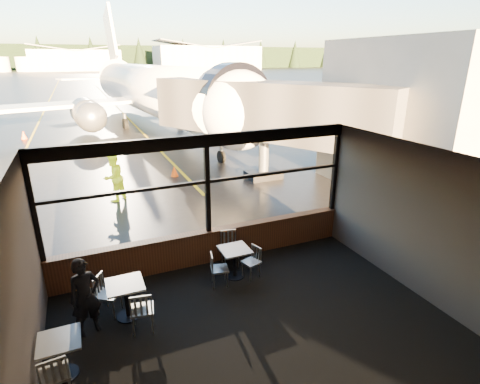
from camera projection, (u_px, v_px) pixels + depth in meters
ground_plane at (82, 77)px, 114.06m from camera, size 520.00×520.00×0.00m
carpet_floor at (257, 329)px, 7.66m from camera, size 8.00×6.00×0.01m
ceiling at (260, 165)px, 6.49m from camera, size 8.00×6.00×0.04m
wall_left at (18, 306)px, 5.59m from camera, size 0.04×6.00×3.50m
wall_right at (415, 220)px, 8.57m from camera, size 0.04×6.00×3.50m
wall_back at (368, 367)px, 4.48m from camera, size 8.00×0.04×3.50m
window_sill at (209, 246)px, 10.11m from camera, size 8.00×0.28×0.90m
window_header at (206, 141)px, 9.14m from camera, size 8.00×0.18×0.30m
mullion_left at (33, 208)px, 8.05m from camera, size 0.12×0.12×2.60m
mullion_centre at (207, 185)px, 9.52m from camera, size 0.12×0.12×2.60m
mullion_right at (335, 168)px, 10.99m from camera, size 0.12×0.12×2.60m
window_transom at (207, 182)px, 9.49m from camera, size 8.00×0.10×0.08m
airliner at (152, 56)px, 28.06m from camera, size 32.51×37.85×10.80m
jet_bridge at (247, 129)px, 15.53m from camera, size 9.25×11.31×4.93m
cafe_table_near at (235, 263)px, 9.41m from camera, size 0.72×0.72×0.79m
cafe_table_mid at (127, 300)px, 7.92m from camera, size 0.75×0.75×0.83m
cafe_table_left at (62, 358)px, 6.44m from camera, size 0.69×0.69×0.76m
chair_near_e at (251, 262)px, 9.40m from camera, size 0.56×0.56×0.82m
chair_near_w at (220, 269)px, 9.06m from camera, size 0.56×0.56×0.86m
chair_near_n at (230, 249)px, 9.92m from camera, size 0.59×0.59×0.95m
chair_mid_s at (142, 310)px, 7.52m from camera, size 0.60×0.60×0.95m
chair_mid_w at (109, 295)px, 8.02m from camera, size 0.70×0.70×0.93m
chair_left_s at (54, 375)px, 5.97m from camera, size 0.58×0.58×0.96m
passenger at (85, 297)px, 7.34m from camera, size 0.69×0.56×1.65m
ground_crew at (114, 177)px, 14.37m from camera, size 1.16×1.13×1.88m
cone_nose at (174, 171)px, 17.59m from camera, size 0.37×0.37×0.51m
cone_wing at (24, 135)px, 25.77m from camera, size 0.41×0.41×0.57m
terminal_annex at (422, 117)px, 15.14m from camera, size 5.00×7.00×6.00m
hangar_mid at (76, 59)px, 168.60m from camera, size 38.00×15.00×10.00m
hangar_right at (207, 57)px, 184.56m from camera, size 50.00×20.00×12.00m
fuel_tank_b at (26, 64)px, 159.23m from camera, size 8.00×8.00×6.00m
fuel_tank_c at (52, 64)px, 162.96m from camera, size 8.00×8.00×6.00m
treeline at (75, 57)px, 189.89m from camera, size 360.00×3.00×12.00m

